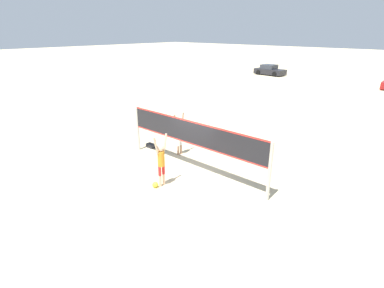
{
  "coord_description": "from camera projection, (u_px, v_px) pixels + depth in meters",
  "views": [
    {
      "loc": [
        8.09,
        -9.06,
        5.95
      ],
      "look_at": [
        0.0,
        0.0,
        1.27
      ],
      "focal_mm": 28.0,
      "sensor_mm": 36.0,
      "label": 1
    }
  ],
  "objects": [
    {
      "name": "volleyball_net",
      "position": [
        192.0,
        137.0,
        12.9
      ],
      "size": [
        7.61,
        0.13,
        2.3
      ],
      "color": "beige",
      "rests_on": "ground_plane"
    },
    {
      "name": "ground_plane",
      "position": [
        192.0,
        170.0,
        13.47
      ],
      "size": [
        200.0,
        200.0,
        0.0
      ],
      "primitive_type": "plane",
      "color": "beige"
    },
    {
      "name": "volleyball",
      "position": [
        155.0,
        185.0,
        11.97
      ],
      "size": [
        0.24,
        0.24,
        0.24
      ],
      "color": "yellow",
      "rests_on": "ground_plane"
    },
    {
      "name": "gear_bag",
      "position": [
        151.0,
        146.0,
        16.02
      ],
      "size": [
        0.49,
        0.3,
        0.2
      ],
      "color": "#2D2D33",
      "rests_on": "ground_plane"
    },
    {
      "name": "player_spiker",
      "position": [
        161.0,
        160.0,
        11.76
      ],
      "size": [
        0.28,
        0.71,
        2.16
      ],
      "rotation": [
        0.0,
        0.0,
        1.57
      ],
      "color": "beige",
      "rests_on": "ground_plane"
    },
    {
      "name": "parked_car_mid",
      "position": [
        270.0,
        70.0,
        41.05
      ],
      "size": [
        4.23,
        2.21,
        1.39
      ],
      "rotation": [
        0.0,
        0.0,
        -0.07
      ],
      "color": "#232328",
      "rests_on": "ground_plane"
    },
    {
      "name": "player_blocker",
      "position": [
        179.0,
        133.0,
        14.81
      ],
      "size": [
        0.28,
        0.7,
        2.12
      ],
      "rotation": [
        0.0,
        0.0,
        -1.57
      ],
      "color": "tan",
      "rests_on": "ground_plane"
    }
  ]
}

